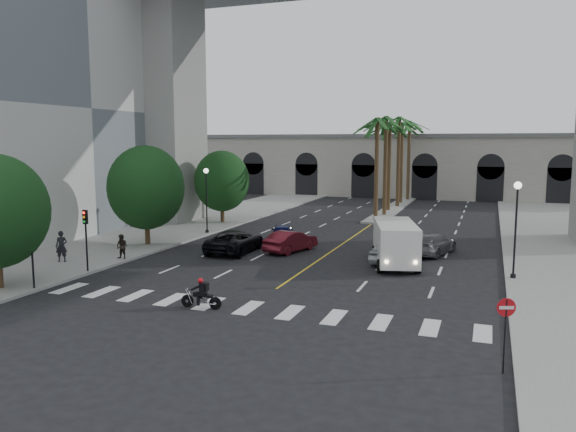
{
  "coord_description": "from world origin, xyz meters",
  "views": [
    {
      "loc": [
        10.01,
        -23.96,
        7.42
      ],
      "look_at": [
        -0.81,
        6.0,
        3.22
      ],
      "focal_mm": 35.0,
      "sensor_mm": 36.0,
      "label": 1
    }
  ],
  "objects_px": {
    "car_b": "(291,241)",
    "pedestrian_a": "(61,246)",
    "traffic_signal_near": "(31,242)",
    "do_not_enter_sign": "(506,319)",
    "pedestrian_b": "(122,247)",
    "car_c": "(235,241)",
    "traffic_signal_far": "(86,230)",
    "lamp_post_right": "(516,221)",
    "car_d": "(432,244)",
    "car_e": "(282,233)",
    "motorcycle_rider": "(202,295)",
    "cargo_van": "(396,242)",
    "lamp_post_left_far": "(206,195)",
    "car_a": "(394,249)"
  },
  "relations": [
    {
      "from": "traffic_signal_far",
      "to": "car_b",
      "type": "relative_size",
      "value": 0.83
    },
    {
      "from": "lamp_post_left_far",
      "to": "car_b",
      "type": "bearing_deg",
      "value": -27.14
    },
    {
      "from": "car_e",
      "to": "motorcycle_rider",
      "type": "bearing_deg",
      "value": 79.37
    },
    {
      "from": "lamp_post_left_far",
      "to": "traffic_signal_near",
      "type": "xyz_separation_m",
      "value": [
        0.1,
        -18.5,
        -0.71
      ]
    },
    {
      "from": "car_c",
      "to": "traffic_signal_near",
      "type": "bearing_deg",
      "value": 66.46
    },
    {
      "from": "traffic_signal_far",
      "to": "car_a",
      "type": "distance_m",
      "value": 18.35
    },
    {
      "from": "traffic_signal_near",
      "to": "pedestrian_a",
      "type": "height_order",
      "value": "traffic_signal_near"
    },
    {
      "from": "pedestrian_a",
      "to": "car_e",
      "type": "bearing_deg",
      "value": 24.7
    },
    {
      "from": "lamp_post_right",
      "to": "cargo_van",
      "type": "relative_size",
      "value": 0.83
    },
    {
      "from": "car_e",
      "to": "traffic_signal_near",
      "type": "bearing_deg",
      "value": 49.66
    },
    {
      "from": "lamp_post_left_far",
      "to": "car_c",
      "type": "relative_size",
      "value": 0.98
    },
    {
      "from": "lamp_post_right",
      "to": "car_b",
      "type": "bearing_deg",
      "value": 166.03
    },
    {
      "from": "motorcycle_rider",
      "to": "cargo_van",
      "type": "height_order",
      "value": "cargo_van"
    },
    {
      "from": "traffic_signal_far",
      "to": "car_d",
      "type": "bearing_deg",
      "value": 34.69
    },
    {
      "from": "car_a",
      "to": "pedestrian_a",
      "type": "bearing_deg",
      "value": 29.79
    },
    {
      "from": "pedestrian_b",
      "to": "car_c",
      "type": "bearing_deg",
      "value": 44.45
    },
    {
      "from": "traffic_signal_near",
      "to": "car_c",
      "type": "relative_size",
      "value": 0.67
    },
    {
      "from": "car_d",
      "to": "pedestrian_b",
      "type": "distance_m",
      "value": 20.09
    },
    {
      "from": "car_c",
      "to": "car_e",
      "type": "height_order",
      "value": "car_c"
    },
    {
      "from": "traffic_signal_far",
      "to": "car_c",
      "type": "bearing_deg",
      "value": 58.7
    },
    {
      "from": "lamp_post_left_far",
      "to": "car_e",
      "type": "relative_size",
      "value": 1.35
    },
    {
      "from": "motorcycle_rider",
      "to": "car_d",
      "type": "bearing_deg",
      "value": 59.04
    },
    {
      "from": "car_b",
      "to": "car_c",
      "type": "bearing_deg",
      "value": 38.91
    },
    {
      "from": "traffic_signal_near",
      "to": "car_c",
      "type": "bearing_deg",
      "value": 67.5
    },
    {
      "from": "lamp_post_left_far",
      "to": "motorcycle_rider",
      "type": "relative_size",
      "value": 2.75
    },
    {
      "from": "car_d",
      "to": "car_e",
      "type": "bearing_deg",
      "value": 9.01
    },
    {
      "from": "lamp_post_left_far",
      "to": "do_not_enter_sign",
      "type": "distance_m",
      "value": 30.72
    },
    {
      "from": "motorcycle_rider",
      "to": "lamp_post_left_far",
      "type": "bearing_deg",
      "value": 114.16
    },
    {
      "from": "traffic_signal_near",
      "to": "car_b",
      "type": "distance_m",
      "value": 16.57
    },
    {
      "from": "car_b",
      "to": "pedestrian_a",
      "type": "xyz_separation_m",
      "value": [
        -11.85,
        -8.48,
        0.38
      ]
    },
    {
      "from": "car_c",
      "to": "cargo_van",
      "type": "distance_m",
      "value": 10.93
    },
    {
      "from": "car_c",
      "to": "car_e",
      "type": "bearing_deg",
      "value": -108.43
    },
    {
      "from": "pedestrian_a",
      "to": "do_not_enter_sign",
      "type": "xyz_separation_m",
      "value": [
        25.11,
        -8.31,
        0.71
      ]
    },
    {
      "from": "traffic_signal_near",
      "to": "traffic_signal_far",
      "type": "height_order",
      "value": "same"
    },
    {
      "from": "car_b",
      "to": "cargo_van",
      "type": "distance_m",
      "value": 7.63
    },
    {
      "from": "car_e",
      "to": "car_b",
      "type": "bearing_deg",
      "value": 99.62
    },
    {
      "from": "lamp_post_right",
      "to": "pedestrian_a",
      "type": "xyz_separation_m",
      "value": [
        -25.83,
        -5.0,
        -2.12
      ]
    },
    {
      "from": "traffic_signal_near",
      "to": "car_e",
      "type": "xyz_separation_m",
      "value": [
        6.76,
        17.54,
        -1.84
      ]
    },
    {
      "from": "motorcycle_rider",
      "to": "do_not_enter_sign",
      "type": "bearing_deg",
      "value": -16.91
    },
    {
      "from": "car_b",
      "to": "pedestrian_b",
      "type": "relative_size",
      "value": 2.84
    },
    {
      "from": "traffic_signal_far",
      "to": "car_c",
      "type": "xyz_separation_m",
      "value": [
        5.19,
        8.54,
        -1.75
      ]
    },
    {
      "from": "do_not_enter_sign",
      "to": "traffic_signal_far",
      "type": "bearing_deg",
      "value": 141.96
    },
    {
      "from": "pedestrian_b",
      "to": "pedestrian_a",
      "type": "bearing_deg",
      "value": -144.79
    },
    {
      "from": "traffic_signal_near",
      "to": "do_not_enter_sign",
      "type": "distance_m",
      "value": 22.17
    },
    {
      "from": "traffic_signal_near",
      "to": "car_b",
      "type": "relative_size",
      "value": 0.83
    },
    {
      "from": "car_e",
      "to": "cargo_van",
      "type": "distance_m",
      "value": 10.81
    },
    {
      "from": "lamp_post_right",
      "to": "motorcycle_rider",
      "type": "distance_m",
      "value": 17.01
    },
    {
      "from": "lamp_post_right",
      "to": "car_d",
      "type": "distance_m",
      "value": 8.01
    },
    {
      "from": "pedestrian_b",
      "to": "lamp_post_left_far",
      "type": "bearing_deg",
      "value": 90.71
    },
    {
      "from": "car_b",
      "to": "pedestrian_b",
      "type": "bearing_deg",
      "value": 52.84
    }
  ]
}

